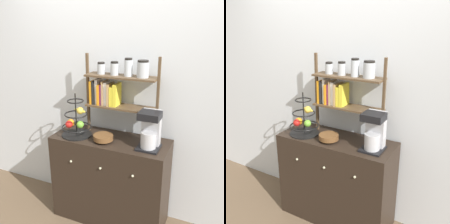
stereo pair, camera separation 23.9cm
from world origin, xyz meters
TOP-DOWN VIEW (x-y plane):
  - wall_back at (0.00, 0.49)m, footprint 7.00×0.05m
  - sideboard at (0.00, 0.22)m, footprint 1.14×0.46m
  - coffee_maker at (0.40, 0.19)m, footprint 0.19×0.21m
  - fruit_stand at (-0.34, 0.17)m, footprint 0.30×0.30m
  - wooden_bowl at (-0.04, 0.14)m, footprint 0.19×0.19m
  - shelf_hutch at (0.01, 0.34)m, footprint 0.73×0.20m

SIDE VIEW (x-z plane):
  - sideboard at x=0.00m, z-range 0.00..0.91m
  - wooden_bowl at x=-0.04m, z-range 0.92..0.99m
  - fruit_stand at x=-0.34m, z-range 0.83..1.26m
  - coffee_maker at x=0.40m, z-range 0.91..1.25m
  - wall_back at x=0.00m, z-range 0.00..2.60m
  - shelf_hutch at x=0.01m, z-range 1.00..1.79m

